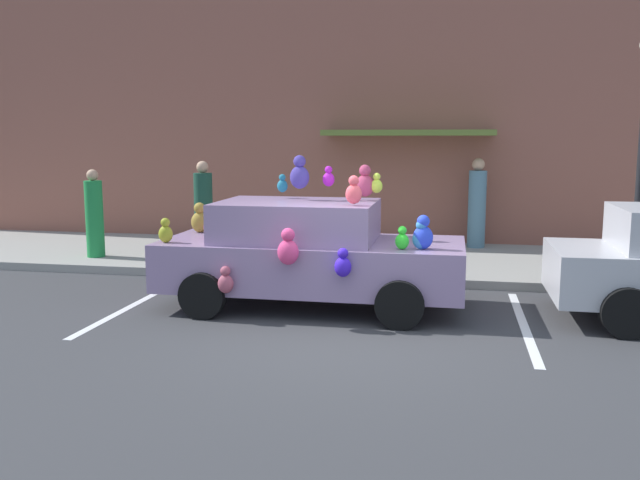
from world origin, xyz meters
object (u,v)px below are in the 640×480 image
teddy_bear_on_sidewalk (274,246)px  pedestrian_by_lamp (477,206)px  pedestrian_near_shopfront (204,211)px  plush_covered_car (308,252)px  pedestrian_walking_past (94,216)px

teddy_bear_on_sidewalk → pedestrian_by_lamp: 4.74m
pedestrian_near_shopfront → pedestrian_by_lamp: size_ratio=0.99×
plush_covered_car → teddy_bear_on_sidewalk: (-1.08, 2.10, -0.28)m
pedestrian_near_shopfront → pedestrian_walking_past: pedestrian_near_shopfront is taller
teddy_bear_on_sidewalk → pedestrian_walking_past: bearing=173.7°
pedestrian_near_shopfront → pedestrian_walking_past: bearing=-162.0°
pedestrian_walking_past → pedestrian_by_lamp: pedestrian_by_lamp is taller
pedestrian_walking_past → teddy_bear_on_sidewalk: bearing=-6.3°
plush_covered_car → pedestrian_by_lamp: bearing=63.6°
pedestrian_near_shopfront → pedestrian_by_lamp: pedestrian_by_lamp is taller
pedestrian_by_lamp → plush_covered_car: bearing=-116.4°
pedestrian_by_lamp → pedestrian_near_shopfront: bearing=-159.8°
plush_covered_car → pedestrian_by_lamp: plush_covered_car is taller
pedestrian_near_shopfront → pedestrian_walking_past: (-1.99, -0.65, -0.07)m
plush_covered_car → teddy_bear_on_sidewalk: 2.37m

